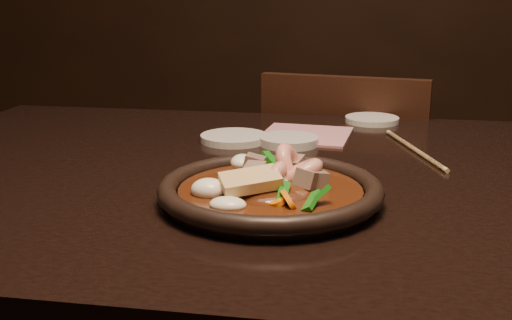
# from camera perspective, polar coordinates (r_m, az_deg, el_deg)

# --- Properties ---
(table) EXTENTS (1.60, 0.90, 0.75)m
(table) POSITION_cam_1_polar(r_m,az_deg,el_deg) (1.01, 8.56, -5.52)
(table) COLOR black
(table) RESTS_ON floor
(chair) EXTENTS (0.45, 0.45, 0.83)m
(chair) POSITION_cam_1_polar(r_m,az_deg,el_deg) (1.63, 8.12, -5.40)
(chair) COLOR black
(chair) RESTS_ON floor
(plate) EXTENTS (0.30, 0.30, 0.03)m
(plate) POSITION_cam_1_polar(r_m,az_deg,el_deg) (0.85, 1.29, -2.83)
(plate) COLOR black
(plate) RESTS_ON table
(stirfry) EXTENTS (0.18, 0.19, 0.07)m
(stirfry) POSITION_cam_1_polar(r_m,az_deg,el_deg) (0.85, 1.29, -2.25)
(stirfry) COLOR #38180A
(stirfry) RESTS_ON plate
(soy_dish) EXTENTS (0.11, 0.11, 0.01)m
(soy_dish) POSITION_cam_1_polar(r_m,az_deg,el_deg) (1.16, 2.94, 1.72)
(soy_dish) COLOR silver
(soy_dish) RESTS_ON table
(saucer_left) EXTENTS (0.12, 0.12, 0.01)m
(saucer_left) POSITION_cam_1_polar(r_m,az_deg,el_deg) (1.18, -1.96, 1.97)
(saucer_left) COLOR silver
(saucer_left) RESTS_ON table
(saucer_right) EXTENTS (0.11, 0.11, 0.01)m
(saucer_right) POSITION_cam_1_polar(r_m,az_deg,el_deg) (1.37, 10.27, 3.56)
(saucer_right) COLOR silver
(saucer_right) RESTS_ON table
(chopsticks) EXTENTS (0.09, 0.26, 0.01)m
(chopsticks) POSITION_cam_1_polar(r_m,az_deg,el_deg) (1.14, 13.91, 0.93)
(chopsticks) COLOR tan
(chopsticks) RESTS_ON table
(napkin) EXTENTS (0.18, 0.18, 0.00)m
(napkin) POSITION_cam_1_polar(r_m,az_deg,el_deg) (1.23, 4.45, 2.24)
(napkin) COLOR #B56F78
(napkin) RESTS_ON table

